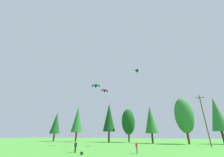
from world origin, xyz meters
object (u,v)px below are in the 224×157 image
Objects in this scene: kite_flyer_mid at (137,146)px; parafoil_kite_far_teal at (96,86)px; parafoil_kite_mid_magenta at (105,91)px; kite_flyer_near at (76,146)px; parafoil_kite_high_blue_white at (137,71)px; backpack at (82,153)px; utility_pole at (205,118)px.

parafoil_kite_far_teal is at bearing 139.05° from kite_flyer_mid.
parafoil_kite_far_teal is (-2.98, 0.30, 1.88)m from parafoil_kite_mid_magenta.
parafoil_kite_high_blue_white is (8.53, 15.74, 19.06)m from kite_flyer_near.
kite_flyer_near is at bearing 94.10° from backpack.
parafoil_kite_mid_magenta is 3.53m from parafoil_kite_far_teal.
utility_pole reaches higher than kite_flyer_near.
kite_flyer_mid is 0.11× the size of parafoil_kite_far_teal.
kite_flyer_near is 0.11× the size of parafoil_kite_far_teal.
kite_flyer_mid is (-14.20, -17.36, -5.38)m from utility_pole.
kite_flyer_near is 0.13× the size of parafoil_kite_mid_magenta.
parafoil_kite_mid_magenta is at bearing -163.70° from parafoil_kite_high_blue_white.
parafoil_kite_high_blue_white is at bearing 23.90° from backpack.
utility_pole is 7.23× the size of kite_flyer_mid.
parafoil_kite_far_teal is 38.77× the size of backpack.
parafoil_kite_mid_magenta is (-24.25, -6.36, 7.74)m from utility_pole.
parafoil_kite_far_teal is 22.73m from backpack.
kite_flyer_mid is 4.23× the size of backpack.
parafoil_kite_far_teal is (-13.03, 11.31, 15.00)m from kite_flyer_mid.
parafoil_kite_mid_magenta reaches higher than kite_flyer_near.
kite_flyer_mid is 0.09× the size of parafoil_kite_high_blue_white.
backpack is at bearing -109.48° from parafoil_kite_high_blue_white.
utility_pole is 29.51m from parafoil_kite_far_teal.
parafoil_kite_high_blue_white reaches higher than kite_flyer_mid.
backpack is (2.29, -1.88, -0.79)m from kite_flyer_near.
kite_flyer_near is 20.43m from parafoil_kite_far_teal.
utility_pole is 30.54× the size of backpack.
kite_flyer_mid is at bearing -40.95° from parafoil_kite_far_teal.
parafoil_kite_high_blue_white is (-0.98, 13.66, 19.05)m from kite_flyer_mid.
parafoil_kite_high_blue_white is at bearing 16.30° from parafoil_kite_mid_magenta.
parafoil_kite_high_blue_white is 48.70× the size of backpack.
parafoil_kite_mid_magenta is at bearing -165.30° from utility_pole.
parafoil_kite_mid_magenta is (-10.05, 11.00, 13.13)m from kite_flyer_mid.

